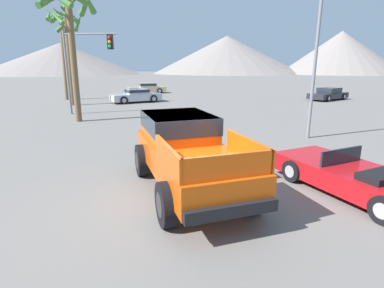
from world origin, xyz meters
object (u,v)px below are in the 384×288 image
(parked_car_silver, at_px, (136,96))
(traffic_light_main, at_px, (86,56))
(palm_tree_tall, at_px, (69,20))
(orange_pickup_truck, at_px, (185,148))
(parked_car_tan, at_px, (147,88))
(street_lamp_post, at_px, (320,18))
(palm_tree_short, at_px, (67,35))
(palm_tree_leaning, at_px, (61,32))
(parked_car_dark, at_px, (328,94))
(red_convertible_car, at_px, (356,178))

(parked_car_silver, relative_size, traffic_light_main, 0.85)
(traffic_light_main, distance_m, palm_tree_tall, 3.27)
(orange_pickup_truck, distance_m, traffic_light_main, 14.52)
(parked_car_tan, bearing_deg, street_lamp_post, -172.98)
(parked_car_tan, bearing_deg, palm_tree_short, 139.68)
(street_lamp_post, bearing_deg, parked_car_tan, 119.27)
(palm_tree_leaning, bearing_deg, traffic_light_main, -55.80)
(palm_tree_leaning, bearing_deg, palm_tree_short, -57.82)
(street_lamp_post, height_order, palm_tree_short, street_lamp_post)
(palm_tree_tall, relative_size, palm_tree_leaning, 0.87)
(parked_car_dark, height_order, palm_tree_leaning, palm_tree_leaning)
(palm_tree_tall, height_order, palm_tree_short, palm_tree_short)
(red_convertible_car, xyz_separation_m, palm_tree_short, (-15.45, 16.92, 5.14))
(red_convertible_car, height_order, parked_car_silver, parked_car_silver)
(orange_pickup_truck, xyz_separation_m, palm_tree_tall, (-7.26, 9.36, 4.53))
(orange_pickup_truck, distance_m, palm_tree_short, 20.57)
(parked_car_tan, height_order, palm_tree_leaning, palm_tree_leaning)
(parked_car_dark, relative_size, traffic_light_main, 0.84)
(parked_car_silver, bearing_deg, palm_tree_short, 81.53)
(orange_pickup_truck, height_order, palm_tree_leaning, palm_tree_leaning)
(parked_car_tan, height_order, palm_tree_short, palm_tree_short)
(parked_car_silver, bearing_deg, traffic_light_main, 135.59)
(parked_car_silver, distance_m, palm_tree_short, 7.24)
(red_convertible_car, height_order, parked_car_tan, parked_car_tan)
(parked_car_dark, xyz_separation_m, palm_tree_leaning, (-25.23, -1.53, 5.66))
(red_convertible_car, distance_m, parked_car_silver, 21.88)
(parked_car_dark, distance_m, parked_car_silver, 18.23)
(orange_pickup_truck, height_order, red_convertible_car, orange_pickup_truck)
(orange_pickup_truck, height_order, palm_tree_tall, palm_tree_tall)
(parked_car_silver, bearing_deg, palm_tree_tall, 141.06)
(traffic_light_main, bearing_deg, orange_pickup_truck, -57.56)
(orange_pickup_truck, height_order, parked_car_dark, orange_pickup_truck)
(traffic_light_main, height_order, street_lamp_post, street_lamp_post)
(parked_car_dark, height_order, parked_car_silver, parked_car_silver)
(parked_car_silver, height_order, street_lamp_post, street_lamp_post)
(parked_car_tan, bearing_deg, parked_car_dark, -129.50)
(parked_car_dark, xyz_separation_m, palm_tree_tall, (-18.92, -12.91, 5.03))
(street_lamp_post, distance_m, palm_tree_short, 19.33)
(orange_pickup_truck, relative_size, palm_tree_short, 0.74)
(traffic_light_main, distance_m, palm_tree_leaning, 10.80)
(palm_tree_tall, relative_size, palm_tree_short, 0.98)
(parked_car_dark, bearing_deg, palm_tree_leaning, 52.77)
(parked_car_dark, bearing_deg, parked_car_silver, 59.82)
(palm_tree_tall, bearing_deg, palm_tree_leaning, 119.00)
(traffic_light_main, bearing_deg, parked_car_tan, 88.86)
(parked_car_tan, relative_size, palm_tree_leaning, 0.56)
(palm_tree_short, bearing_deg, street_lamp_post, -33.54)
(red_convertible_car, height_order, palm_tree_tall, palm_tree_tall)
(palm_tree_short, bearing_deg, parked_car_silver, 24.54)
(street_lamp_post, bearing_deg, palm_tree_leaning, 141.77)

